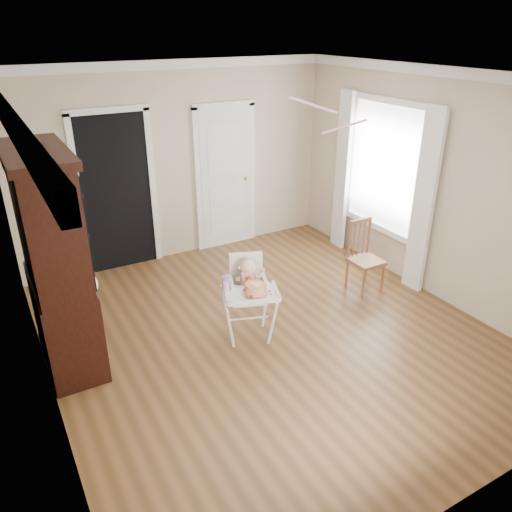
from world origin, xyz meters
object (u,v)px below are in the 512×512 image
china_cabinet (56,263)px  dining_chair (365,259)px  high_chair (248,289)px  cake (255,289)px  sippy_cup (226,283)px

china_cabinet → dining_chair: bearing=-5.4°
high_chair → dining_chair: 1.83m
high_chair → dining_chair: bearing=27.2°
dining_chair → cake: bearing=-165.4°
sippy_cup → china_cabinet: china_cabinet is taller
sippy_cup → china_cabinet: (-1.48, 0.59, 0.33)m
high_chair → sippy_cup: size_ratio=4.98×
sippy_cup → dining_chair: size_ratio=0.21×
cake → sippy_cup: 0.31m
high_chair → sippy_cup: bearing=-157.4°
cake → china_cabinet: 1.92m
dining_chair → china_cabinet: bearing=174.7°
china_cabinet → dining_chair: size_ratio=2.36×
cake → sippy_cup: (-0.21, 0.23, 0.02)m
cake → sippy_cup: size_ratio=1.33×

